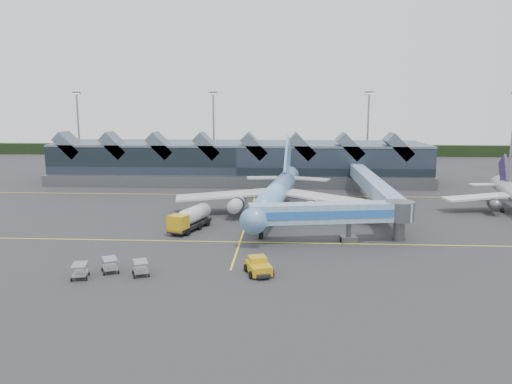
# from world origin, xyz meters

# --- Properties ---
(ground) EXTENTS (260.00, 260.00, 0.00)m
(ground) POSITION_xyz_m (0.00, 0.00, 0.00)
(ground) COLOR #2D2D30
(ground) RESTS_ON ground
(taxi_stripes) EXTENTS (120.00, 60.00, 0.01)m
(taxi_stripes) POSITION_xyz_m (0.00, 10.00, 0.01)
(taxi_stripes) COLOR yellow
(taxi_stripes) RESTS_ON ground
(tree_line_far) EXTENTS (260.00, 4.00, 4.00)m
(tree_line_far) POSITION_xyz_m (0.00, 110.00, 2.00)
(tree_line_far) COLOR black
(tree_line_far) RESTS_ON ground
(terminal) EXTENTS (90.00, 22.25, 12.52)m
(terminal) POSITION_xyz_m (-5.07, 47.35, 4.88)
(terminal) COLOR black
(terminal) RESTS_ON ground
(light_masts) EXTENTS (132.40, 42.56, 22.45)m
(light_masts) POSITION_xyz_m (21.00, 62.80, 12.49)
(light_masts) COLOR gray
(light_masts) RESTS_ON ground
(main_airliner) EXTENTS (35.69, 41.35, 13.28)m
(main_airliner) POSITION_xyz_m (4.75, 9.19, 3.90)
(main_airliner) COLOR #6FA3E1
(main_airliner) RESTS_ON ground
(jet_bridge) EXTENTS (23.12, 6.94, 5.69)m
(jet_bridge) POSITION_xyz_m (14.18, -7.13, 4.04)
(jet_bridge) COLOR #7DB2D1
(jet_bridge) RESTS_ON ground
(fuel_truck) EXTENTS (5.38, 10.11, 3.41)m
(fuel_truck) POSITION_xyz_m (-8.06, -1.41, 1.91)
(fuel_truck) COLOR black
(fuel_truck) RESTS_ON ground
(pushback_tug) EXTENTS (3.63, 4.68, 1.89)m
(pushback_tug) POSITION_xyz_m (3.31, -20.97, 0.85)
(pushback_tug) COLOR #C19612
(pushback_tug) RESTS_ON ground
(baggage_carts) EXTENTS (8.53, 4.92, 1.66)m
(baggage_carts) POSITION_xyz_m (-13.29, -22.44, 0.93)
(baggage_carts) COLOR gray
(baggage_carts) RESTS_ON ground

